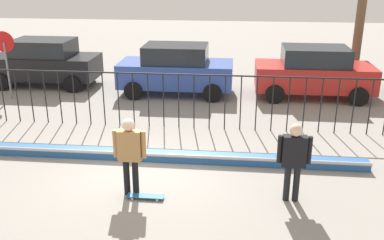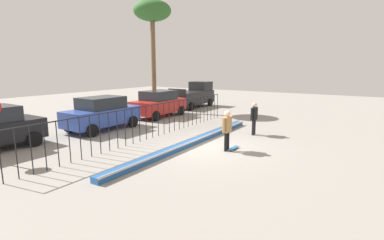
% 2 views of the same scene
% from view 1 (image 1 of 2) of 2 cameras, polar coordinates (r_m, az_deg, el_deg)
% --- Properties ---
extents(ground_plane, '(60.00, 60.00, 0.00)m').
position_cam_1_polar(ground_plane, '(10.48, -6.77, -7.37)').
color(ground_plane, gray).
extents(bowl_coping_ledge, '(11.00, 0.40, 0.27)m').
position_cam_1_polar(bowl_coping_ledge, '(11.26, -5.74, -4.63)').
color(bowl_coping_ledge, '#235699').
rests_on(bowl_coping_ledge, ground).
extents(perimeter_fence, '(14.04, 0.04, 1.70)m').
position_cam_1_polar(perimeter_fence, '(13.16, -3.79, 3.41)').
color(perimeter_fence, black).
rests_on(perimeter_fence, ground).
extents(skateboarder, '(0.71, 0.27, 1.76)m').
position_cam_1_polar(skateboarder, '(9.30, -8.18, -3.90)').
color(skateboarder, black).
rests_on(skateboarder, ground).
extents(skateboard, '(0.80, 0.20, 0.07)m').
position_cam_1_polar(skateboard, '(9.53, -6.15, -9.90)').
color(skateboard, '#26598C').
rests_on(skateboard, ground).
extents(camera_operator, '(0.70, 0.26, 1.74)m').
position_cam_1_polar(camera_operator, '(9.22, 13.23, -4.56)').
color(camera_operator, black).
rests_on(camera_operator, ground).
extents(parked_car_black, '(4.30, 2.12, 1.90)m').
position_cam_1_polar(parked_car_black, '(18.92, -18.74, 7.22)').
color(parked_car_black, black).
rests_on(parked_car_black, ground).
extents(parked_car_blue, '(4.30, 2.12, 1.90)m').
position_cam_1_polar(parked_car_blue, '(16.71, -2.12, 6.69)').
color(parked_car_blue, '#2D479E').
rests_on(parked_car_blue, ground).
extents(parked_car_red, '(4.30, 2.12, 1.90)m').
position_cam_1_polar(parked_car_red, '(16.88, 15.68, 6.10)').
color(parked_car_red, '#B2231E').
rests_on(parked_car_red, ground).
extents(stop_sign, '(0.76, 0.07, 2.50)m').
position_cam_1_polar(stop_sign, '(17.30, -23.23, 7.75)').
color(stop_sign, slate).
rests_on(stop_sign, ground).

